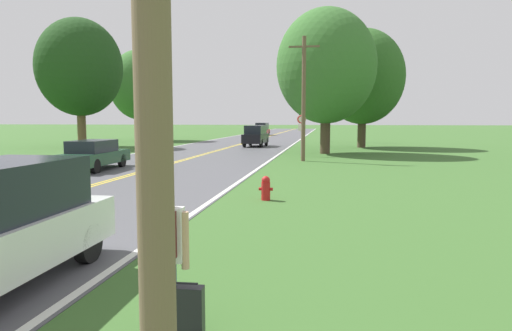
{
  "coord_description": "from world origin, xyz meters",
  "views": [
    {
      "loc": [
        8.73,
        0.45,
        2.48
      ],
      "look_at": [
        6.96,
        11.45,
        1.35
      ],
      "focal_mm": 32.0,
      "sensor_mm": 36.0,
      "label": 1
    }
  ],
  "objects_px": {
    "suitcase": "(186,311)",
    "car_black_suv_mid_near": "(256,136)",
    "tree_right_cluster": "(326,66)",
    "tree_far_back": "(140,85)",
    "fire_hydrant": "(266,188)",
    "car_dark_green_sedan_approaching": "(94,154)",
    "tree_left_verge": "(79,68)",
    "traffic_sign": "(301,125)",
    "car_red_van_mid_far": "(262,129)",
    "tree_behind_sign": "(363,77)",
    "hitchhiker_person": "(163,243)"
  },
  "relations": [
    {
      "from": "fire_hydrant",
      "to": "car_black_suv_mid_near",
      "type": "distance_m",
      "value": 27.53
    },
    {
      "from": "suitcase",
      "to": "tree_left_verge",
      "type": "relative_size",
      "value": 0.06
    },
    {
      "from": "fire_hydrant",
      "to": "car_dark_green_sedan_approaching",
      "type": "relative_size",
      "value": 0.16
    },
    {
      "from": "tree_behind_sign",
      "to": "car_red_van_mid_far",
      "type": "distance_m",
      "value": 31.88
    },
    {
      "from": "tree_right_cluster",
      "to": "tree_far_back",
      "type": "xyz_separation_m",
      "value": [
        -21.41,
        17.23,
        0.18
      ]
    },
    {
      "from": "tree_far_back",
      "to": "car_red_van_mid_far",
      "type": "bearing_deg",
      "value": 59.17
    },
    {
      "from": "traffic_sign",
      "to": "car_red_van_mid_far",
      "type": "distance_m",
      "value": 39.95
    },
    {
      "from": "tree_left_verge",
      "to": "car_black_suv_mid_near",
      "type": "relative_size",
      "value": 2.7
    },
    {
      "from": "fire_hydrant",
      "to": "traffic_sign",
      "type": "xyz_separation_m",
      "value": [
        0.05,
        16.93,
        1.72
      ]
    },
    {
      "from": "traffic_sign",
      "to": "tree_behind_sign",
      "type": "height_order",
      "value": "tree_behind_sign"
    },
    {
      "from": "tree_right_cluster",
      "to": "traffic_sign",
      "type": "bearing_deg",
      "value": -120.8
    },
    {
      "from": "suitcase",
      "to": "tree_far_back",
      "type": "relative_size",
      "value": 0.06
    },
    {
      "from": "traffic_sign",
      "to": "tree_left_verge",
      "type": "bearing_deg",
      "value": 160.13
    },
    {
      "from": "hitchhiker_person",
      "to": "car_dark_green_sedan_approaching",
      "type": "distance_m",
      "value": 18.44
    },
    {
      "from": "hitchhiker_person",
      "to": "car_black_suv_mid_near",
      "type": "bearing_deg",
      "value": 4.59
    },
    {
      "from": "fire_hydrant",
      "to": "tree_left_verge",
      "type": "height_order",
      "value": "tree_left_verge"
    },
    {
      "from": "fire_hydrant",
      "to": "suitcase",
      "type": "bearing_deg",
      "value": -87.94
    },
    {
      "from": "tree_behind_sign",
      "to": "tree_right_cluster",
      "type": "xyz_separation_m",
      "value": [
        -3.09,
        -7.8,
        0.08
      ]
    },
    {
      "from": "tree_behind_sign",
      "to": "car_dark_green_sedan_approaching",
      "type": "xyz_separation_m",
      "value": [
        -14.15,
        -20.4,
        -5.38
      ]
    },
    {
      "from": "suitcase",
      "to": "tree_left_verge",
      "type": "distance_m",
      "value": 39.42
    },
    {
      "from": "traffic_sign",
      "to": "tree_right_cluster",
      "type": "bearing_deg",
      "value": 59.2
    },
    {
      "from": "hitchhiker_person",
      "to": "suitcase",
      "type": "bearing_deg",
      "value": -104.13
    },
    {
      "from": "hitchhiker_person",
      "to": "tree_far_back",
      "type": "bearing_deg",
      "value": 20.56
    },
    {
      "from": "hitchhiker_person",
      "to": "tree_right_cluster",
      "type": "height_order",
      "value": "tree_right_cluster"
    },
    {
      "from": "car_dark_green_sedan_approaching",
      "to": "fire_hydrant",
      "type": "bearing_deg",
      "value": -128.52
    },
    {
      "from": "suitcase",
      "to": "tree_right_cluster",
      "type": "relative_size",
      "value": 0.06
    },
    {
      "from": "suitcase",
      "to": "tree_behind_sign",
      "type": "bearing_deg",
      "value": -9.82
    },
    {
      "from": "tree_left_verge",
      "to": "tree_far_back",
      "type": "relative_size",
      "value": 1.09
    },
    {
      "from": "tree_behind_sign",
      "to": "car_black_suv_mid_near",
      "type": "height_order",
      "value": "tree_behind_sign"
    },
    {
      "from": "tree_right_cluster",
      "to": "fire_hydrant",
      "type": "bearing_deg",
      "value": -94.7
    },
    {
      "from": "hitchhiker_person",
      "to": "fire_hydrant",
      "type": "distance_m",
      "value": 8.89
    },
    {
      "from": "suitcase",
      "to": "car_black_suv_mid_near",
      "type": "distance_m",
      "value": 36.39
    },
    {
      "from": "tree_left_verge",
      "to": "fire_hydrant",
      "type": "bearing_deg",
      "value": -50.39
    },
    {
      "from": "tree_left_verge",
      "to": "tree_behind_sign",
      "type": "bearing_deg",
      "value": 7.3
    },
    {
      "from": "car_black_suv_mid_near",
      "to": "tree_left_verge",
      "type": "bearing_deg",
      "value": -76.74
    },
    {
      "from": "fire_hydrant",
      "to": "tree_right_cluster",
      "type": "relative_size",
      "value": 0.07
    },
    {
      "from": "tree_right_cluster",
      "to": "tree_behind_sign",
      "type": "bearing_deg",
      "value": 68.37
    },
    {
      "from": "suitcase",
      "to": "car_red_van_mid_far",
      "type": "bearing_deg",
      "value": 4.68
    },
    {
      "from": "suitcase",
      "to": "traffic_sign",
      "type": "height_order",
      "value": "traffic_sign"
    },
    {
      "from": "fire_hydrant",
      "to": "tree_far_back",
      "type": "bearing_deg",
      "value": 118.3
    },
    {
      "from": "tree_far_back",
      "to": "car_dark_green_sedan_approaching",
      "type": "height_order",
      "value": "tree_far_back"
    },
    {
      "from": "hitchhiker_person",
      "to": "car_dark_green_sedan_approaching",
      "type": "height_order",
      "value": "hitchhiker_person"
    },
    {
      "from": "car_black_suv_mid_near",
      "to": "car_red_van_mid_far",
      "type": "height_order",
      "value": "car_red_van_mid_far"
    },
    {
      "from": "car_dark_green_sedan_approaching",
      "to": "car_red_van_mid_far",
      "type": "distance_m",
      "value": 49.04
    },
    {
      "from": "tree_left_verge",
      "to": "tree_right_cluster",
      "type": "xyz_separation_m",
      "value": [
        21.62,
        -4.63,
        -0.81
      ]
    },
    {
      "from": "car_black_suv_mid_near",
      "to": "tree_right_cluster",
      "type": "bearing_deg",
      "value": 42.19
    },
    {
      "from": "fire_hydrant",
      "to": "tree_right_cluster",
      "type": "bearing_deg",
      "value": 85.3
    },
    {
      "from": "tree_far_back",
      "to": "car_black_suv_mid_near",
      "type": "xyz_separation_m",
      "value": [
        15.09,
        -9.66,
        -5.39
      ]
    },
    {
      "from": "fire_hydrant",
      "to": "car_dark_green_sedan_approaching",
      "type": "bearing_deg",
      "value": 143.7
    },
    {
      "from": "hitchhiker_person",
      "to": "car_black_suv_mid_near",
      "type": "height_order",
      "value": "car_black_suv_mid_near"
    }
  ]
}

